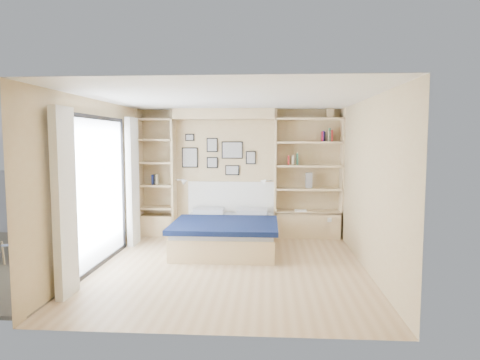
{
  "coord_description": "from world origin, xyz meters",
  "views": [
    {
      "loc": [
        0.56,
        -6.24,
        1.9
      ],
      "look_at": [
        0.09,
        0.9,
        1.23
      ],
      "focal_mm": 32.0,
      "sensor_mm": 36.0,
      "label": 1
    }
  ],
  "objects": [
    {
      "name": "photo_gallery",
      "position": [
        -0.45,
        2.22,
        1.6
      ],
      "size": [
        1.48,
        0.02,
        0.82
      ],
      "color": "black",
      "rests_on": "ground"
    },
    {
      "name": "reading_lamps",
      "position": [
        -0.3,
        2.0,
        1.1
      ],
      "size": [
        1.92,
        0.12,
        0.15
      ],
      "color": "silver",
      "rests_on": "ground"
    },
    {
      "name": "deck_chair",
      "position": [
        -3.32,
        0.22,
        0.39
      ],
      "size": [
        0.74,
        0.92,
        0.81
      ],
      "rotation": [
        0.0,
        0.0,
        0.37
      ],
      "color": "tan",
      "rests_on": "ground"
    },
    {
      "name": "deck",
      "position": [
        -3.6,
        0.0,
        0.0
      ],
      "size": [
        3.2,
        4.0,
        0.05
      ],
      "primitive_type": "cube",
      "color": "#645B4A",
      "rests_on": "ground"
    },
    {
      "name": "room_shell",
      "position": [
        -0.39,
        1.52,
        1.08
      ],
      "size": [
        4.5,
        4.5,
        4.5
      ],
      "color": "tan",
      "rests_on": "ground"
    },
    {
      "name": "shelf_decor",
      "position": [
        1.13,
        2.07,
        1.71
      ],
      "size": [
        3.57,
        0.23,
        2.03
      ],
      "color": "#A51E1E",
      "rests_on": "ground"
    },
    {
      "name": "ground",
      "position": [
        0.0,
        0.0,
        0.0
      ],
      "size": [
        4.5,
        4.5,
        0.0
      ],
      "primitive_type": "plane",
      "color": "tan",
      "rests_on": "ground"
    },
    {
      "name": "bed",
      "position": [
        -0.16,
        1.15,
        0.28
      ],
      "size": [
        1.76,
        2.18,
        1.07
      ],
      "color": "#D8BB87",
      "rests_on": "ground"
    }
  ]
}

